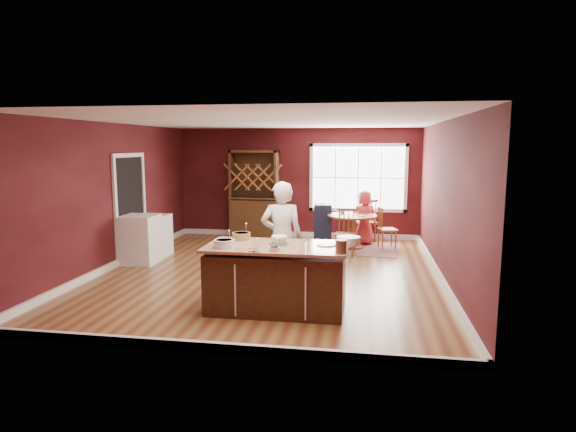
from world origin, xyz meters
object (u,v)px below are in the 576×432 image
object	(u,v)px
baker	(282,238)
toddler	(320,209)
chair_south	(345,232)
washer	(140,239)
kitchen_island	(277,279)
hutch	(255,194)
high_chair	(323,224)
dryer	(154,235)
seated_woman	(364,218)
dining_table	(352,224)
chair_north	(366,220)
layer_cake	(279,240)
chair_east	(387,228)

from	to	relation	value
baker	toddler	bearing A→B (deg)	-103.16
chair_south	washer	xyz separation A→B (m)	(-3.93, -1.24, -0.03)
kitchen_island	chair_south	size ratio (longest dim) A/B	1.97
hutch	high_chair	bearing A→B (deg)	-20.51
chair_south	dryer	world-z (taller)	chair_south
seated_woman	dining_table	bearing A→B (deg)	37.82
toddler	chair_north	bearing A→B (deg)	18.55
baker	high_chair	bearing A→B (deg)	-104.35
high_chair	hutch	distance (m)	1.96
high_chair	washer	size ratio (longest dim) A/B	1.05
chair_south	high_chair	world-z (taller)	same
high_chair	dryer	bearing A→B (deg)	-159.78
dining_table	layer_cake	xyz separation A→B (m)	(-0.89, -4.24, 0.45)
dining_table	hutch	xyz separation A→B (m)	(-2.43, 0.89, 0.55)
seated_woman	toddler	bearing A→B (deg)	-15.77
layer_cake	dryer	xyz separation A→B (m)	(-3.15, 2.84, -0.55)
seated_woman	toddler	xyz separation A→B (m)	(-1.02, -0.09, 0.18)
kitchen_island	seated_woman	xyz separation A→B (m)	(1.19, 4.72, 0.19)
kitchen_island	layer_cake	size ratio (longest dim) A/B	6.58
high_chair	toddler	distance (m)	0.34
hutch	dryer	bearing A→B (deg)	-125.05
chair_north	toddler	bearing A→B (deg)	-7.77
dining_table	high_chair	size ratio (longest dim) A/B	1.11
toddler	dining_table	bearing A→B (deg)	-25.02
baker	chair_north	bearing A→B (deg)	-116.53
layer_cake	seated_woman	world-z (taller)	seated_woman
dining_table	chair_east	world-z (taller)	chair_east
chair_east	seated_woman	xyz separation A→B (m)	(-0.51, 0.36, 0.16)
chair_south	chair_north	distance (m)	1.56
baker	layer_cake	xyz separation A→B (m)	(0.09, -0.69, 0.10)
dining_table	layer_cake	size ratio (longest dim) A/B	3.71
seated_woman	dryer	world-z (taller)	seated_woman
chair_south	dining_table	bearing A→B (deg)	84.26
seated_woman	kitchen_island	bearing A→B (deg)	55.31
chair_south	chair_north	world-z (taller)	chair_north
kitchen_island	hutch	distance (m)	5.43
high_chair	dining_table	bearing A→B (deg)	-25.01
hutch	chair_east	bearing A→B (deg)	-14.29
dining_table	seated_woman	bearing A→B (deg)	58.38
layer_cake	chair_east	world-z (taller)	layer_cake
chair_east	chair_south	distance (m)	1.25
chair_east	kitchen_island	bearing A→B (deg)	143.01
toddler	washer	distance (m)	4.09
dryer	hutch	bearing A→B (deg)	54.95
dining_table	layer_cake	bearing A→B (deg)	-101.86
washer	dryer	xyz separation A→B (m)	(0.00, 0.64, -0.04)
layer_cake	chair_north	world-z (taller)	chair_north
dining_table	seated_woman	size ratio (longest dim) A/B	0.87
chair_east	chair_north	size ratio (longest dim) A/B	0.90
hutch	washer	distance (m)	3.41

